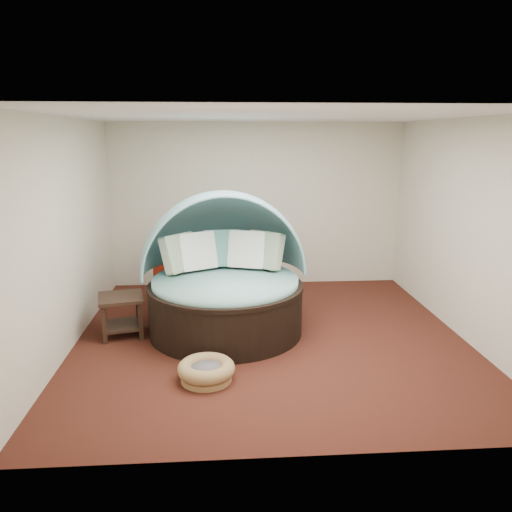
{
  "coord_description": "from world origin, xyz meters",
  "views": [
    {
      "loc": [
        -0.62,
        -6.07,
        2.58
      ],
      "look_at": [
        -0.15,
        0.6,
        0.96
      ],
      "focal_mm": 35.0,
      "sensor_mm": 36.0,
      "label": 1
    }
  ],
  "objects": [
    {
      "name": "wall_back",
      "position": [
        0.0,
        2.5,
        1.4
      ],
      "size": [
        5.0,
        0.0,
        5.0
      ],
      "primitive_type": "plane",
      "rotation": [
        1.57,
        0.0,
        0.0
      ],
      "color": "beige",
      "rests_on": "floor"
    },
    {
      "name": "red_armchair",
      "position": [
        -1.33,
        1.45,
        0.36
      ],
      "size": [
        0.87,
        0.87,
        0.78
      ],
      "rotation": [
        0.0,
        0.0,
        0.39
      ],
      "color": "black",
      "rests_on": "floor"
    },
    {
      "name": "ceiling",
      "position": [
        0.0,
        0.0,
        2.8
      ],
      "size": [
        5.0,
        5.0,
        0.0
      ],
      "primitive_type": "plane",
      "rotation": [
        3.14,
        0.0,
        0.0
      ],
      "color": "white",
      "rests_on": "wall_back"
    },
    {
      "name": "wall_left",
      "position": [
        -2.5,
        0.0,
        1.4
      ],
      "size": [
        0.0,
        5.0,
        5.0
      ],
      "primitive_type": "plane",
      "rotation": [
        1.57,
        0.0,
        1.57
      ],
      "color": "beige",
      "rests_on": "floor"
    },
    {
      "name": "wall_right",
      "position": [
        2.5,
        0.0,
        1.4
      ],
      "size": [
        0.0,
        5.0,
        5.0
      ],
      "primitive_type": "plane",
      "rotation": [
        1.57,
        0.0,
        -1.57
      ],
      "color": "beige",
      "rests_on": "floor"
    },
    {
      "name": "pet_basket",
      "position": [
        -0.81,
        -1.12,
        0.11
      ],
      "size": [
        0.65,
        0.65,
        0.22
      ],
      "rotation": [
        0.0,
        0.0,
        -0.05
      ],
      "color": "olive",
      "rests_on": "floor"
    },
    {
      "name": "floor",
      "position": [
        0.0,
        0.0,
        0.0
      ],
      "size": [
        5.0,
        5.0,
        0.0
      ],
      "primitive_type": "plane",
      "color": "#431C13",
      "rests_on": "ground"
    },
    {
      "name": "side_table",
      "position": [
        -1.95,
        0.23,
        0.35
      ],
      "size": [
        0.67,
        0.67,
        0.54
      ],
      "rotation": [
        0.0,
        0.0,
        0.22
      ],
      "color": "black",
      "rests_on": "floor"
    },
    {
      "name": "canopy_daybed",
      "position": [
        -0.59,
        0.37,
        0.87
      ],
      "size": [
        2.31,
        2.21,
        1.88
      ],
      "rotation": [
        0.0,
        0.0,
        0.08
      ],
      "color": "black",
      "rests_on": "floor"
    },
    {
      "name": "wall_front",
      "position": [
        0.0,
        -2.5,
        1.4
      ],
      "size": [
        5.0,
        0.0,
        5.0
      ],
      "primitive_type": "plane",
      "rotation": [
        -1.57,
        0.0,
        0.0
      ],
      "color": "beige",
      "rests_on": "floor"
    }
  ]
}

